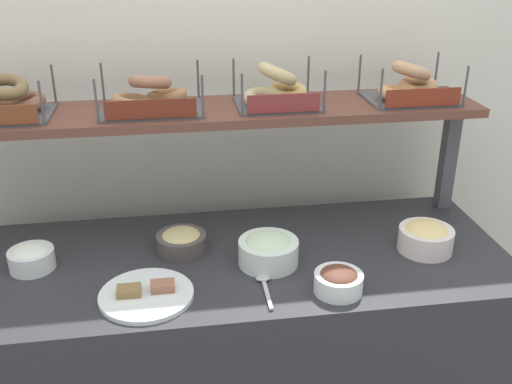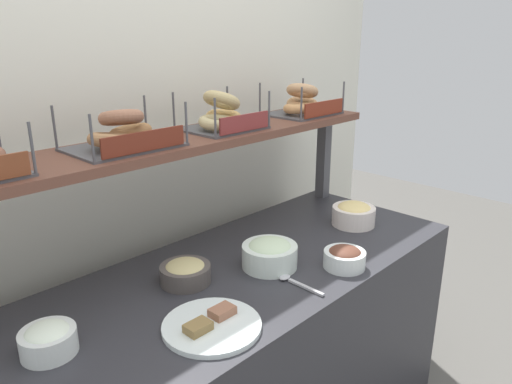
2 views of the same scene
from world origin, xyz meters
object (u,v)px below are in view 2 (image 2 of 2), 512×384
object	(u,v)px
bowl_chocolate_spread	(345,257)
bagel_basket_sesame	(302,104)
bowl_scallion_spread	(270,253)
bagel_basket_everything	(123,134)
bowl_hummus	(185,272)
serving_spoon_near_plate	(294,282)
bowl_egg_salad	(354,214)
bowl_cream_cheese	(48,339)
serving_plate_white	(212,325)
bagel_basket_plain	(222,116)

from	to	relation	value
bowl_chocolate_spread	bagel_basket_sesame	xyz separation A→B (m)	(0.38, 0.51, 0.44)
bowl_scallion_spread	bowl_chocolate_spread	bearing A→B (deg)	-47.01
bowl_chocolate_spread	bagel_basket_everything	bearing A→B (deg)	135.97
bowl_scallion_spread	bowl_hummus	distance (m)	0.30
serving_spoon_near_plate	bowl_egg_salad	bearing A→B (deg)	14.26
bowl_cream_cheese	bowl_hummus	bearing A→B (deg)	4.96
bowl_chocolate_spread	serving_plate_white	world-z (taller)	bowl_chocolate_spread
serving_spoon_near_plate	bagel_basket_sesame	world-z (taller)	bagel_basket_sesame
bowl_cream_cheese	serving_plate_white	distance (m)	0.42
bowl_chocolate_spread	bowl_cream_cheese	bearing A→B (deg)	163.52
bagel_basket_everything	bagel_basket_sesame	distance (m)	0.90
bowl_scallion_spread	bowl_chocolate_spread	world-z (taller)	bowl_scallion_spread
serving_spoon_near_plate	bagel_basket_sesame	size ratio (longest dim) A/B	0.58
bowl_cream_cheese	bagel_basket_everything	distance (m)	0.64
bagel_basket_everything	bagel_basket_plain	distance (m)	0.42
serving_spoon_near_plate	bowl_hummus	bearing A→B (deg)	132.33
bowl_egg_salad	bagel_basket_plain	world-z (taller)	bagel_basket_plain
bowl_cream_cheese	bowl_hummus	size ratio (longest dim) A/B	0.86
bowl_egg_salad	bagel_basket_plain	bearing A→B (deg)	145.38
bowl_scallion_spread	bowl_cream_cheese	bearing A→B (deg)	173.68
bowl_scallion_spread	bowl_hummus	xyz separation A→B (m)	(-0.27, 0.12, -0.01)
bowl_egg_salad	bowl_chocolate_spread	bearing A→B (deg)	-151.16
bowl_chocolate_spread	bagel_basket_sesame	bearing A→B (deg)	53.43
bowl_cream_cheese	bowl_chocolate_spread	bearing A→B (deg)	-16.48
bowl_cream_cheese	bowl_chocolate_spread	size ratio (longest dim) A/B	0.98
bowl_cream_cheese	bagel_basket_plain	bearing A→B (deg)	15.98
bowl_hummus	bowl_egg_salad	distance (m)	0.81
serving_plate_white	bagel_basket_sesame	distance (m)	1.14
bowl_hummus	bagel_basket_everything	xyz separation A→B (m)	(-0.07, 0.19, 0.44)
bowl_hummus	bagel_basket_plain	size ratio (longest dim) A/B	0.58
bowl_hummus	bagel_basket_plain	world-z (taller)	bagel_basket_plain
bowl_hummus	serving_spoon_near_plate	xyz separation A→B (m)	(0.24, -0.26, -0.03)
bagel_basket_plain	bagel_basket_sesame	xyz separation A→B (m)	(0.47, -0.00, -0.00)
bowl_egg_salad	bowl_hummus	bearing A→B (deg)	171.68
serving_plate_white	bowl_cream_cheese	bearing A→B (deg)	148.85
bowl_egg_salad	bagel_basket_everything	size ratio (longest dim) A/B	0.54
bowl_egg_salad	bowl_chocolate_spread	world-z (taller)	bowl_egg_salad
bagel_basket_plain	bowl_chocolate_spread	bearing A→B (deg)	-79.14
bowl_cream_cheese	bowl_hummus	xyz separation A→B (m)	(0.47, 0.04, -0.00)
bowl_chocolate_spread	bowl_scallion_spread	bearing A→B (deg)	132.99
bowl_scallion_spread	bagel_basket_everything	xyz separation A→B (m)	(-0.34, 0.31, 0.43)
bowl_cream_cheese	bowl_egg_salad	world-z (taller)	bowl_egg_salad
bowl_cream_cheese	bagel_basket_everything	bearing A→B (deg)	30.10
bagel_basket_sesame	bagel_basket_everything	bearing A→B (deg)	-179.86
bowl_cream_cheese	bagel_basket_plain	size ratio (longest dim) A/B	0.50
bowl_scallion_spread	bowl_egg_salad	world-z (taller)	bowl_scallion_spread
bagel_basket_sesame	bagel_basket_plain	bearing A→B (deg)	179.77
bowl_scallion_spread	serving_spoon_near_plate	world-z (taller)	bowl_scallion_spread
bowl_hummus	serving_plate_white	xyz separation A→B (m)	(-0.11, -0.26, -0.03)
serving_plate_white	serving_spoon_near_plate	xyz separation A→B (m)	(0.35, -0.00, -0.00)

